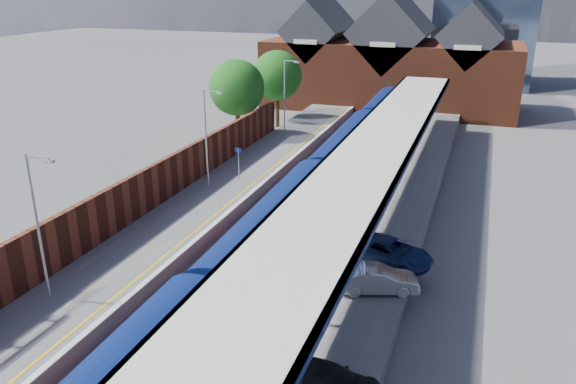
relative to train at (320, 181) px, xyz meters
name	(u,v)px	position (x,y,z in m)	size (l,w,h in m)	color
ground	(326,176)	(-1.49, 7.13, -2.12)	(240.00, 240.00, 0.00)	#5B5B5E
ballast_bed	(285,222)	(-1.49, -2.87, -2.09)	(6.00, 76.00, 0.06)	#473D33
rails	(284,221)	(-1.49, -2.87, -2.00)	(4.51, 76.00, 0.14)	slate
left_platform	(209,205)	(-6.99, -2.87, -1.62)	(5.00, 76.00, 1.00)	#565659
right_platform	(376,228)	(4.51, -2.87, -1.62)	(6.00, 76.00, 1.00)	#565659
coping_left	(240,202)	(-4.64, -2.87, -1.10)	(0.30, 76.00, 0.05)	silver
coping_right	(331,214)	(1.66, -2.87, -1.10)	(0.30, 76.00, 0.05)	silver
yellow_line	(232,201)	(-5.24, -2.87, -1.12)	(0.14, 76.00, 0.01)	yellow
train	(320,181)	(0.00, 0.00, 0.00)	(3.11, 65.95, 3.45)	#0C1B55
canopy	(378,145)	(3.99, -0.92, 3.13)	(4.50, 52.00, 4.48)	navy
lamp_post_b	(39,220)	(-7.86, -16.87, 2.87)	(1.48, 0.18, 7.00)	#A5A8AA
lamp_post_c	(208,133)	(-7.86, -0.87, 2.87)	(1.48, 0.18, 7.00)	#A5A8AA
lamp_post_d	(286,92)	(-7.86, 15.13, 2.87)	(1.48, 0.18, 7.00)	#A5A8AA
platform_sign	(239,158)	(-6.49, 1.13, 0.57)	(0.55, 0.08, 2.50)	#A5A8AA
brick_wall	(116,207)	(-9.59, -9.33, 0.33)	(0.35, 50.00, 3.86)	maroon
station_building	(391,63)	(-1.49, 35.13, 3.33)	(30.00, 12.12, 13.78)	maroon
tree_near	(238,89)	(-11.84, 13.04, 3.23)	(5.20, 5.20, 8.10)	#382314
tree_far	(278,77)	(-10.84, 21.04, 3.23)	(5.20, 5.20, 8.10)	#382314
parked_car_silver	(378,279)	(6.18, -11.14, -0.49)	(1.33, 3.83, 1.26)	#AEAEB3
parked_car_dark	(327,383)	(5.91, -18.96, -0.49)	(1.76, 4.33, 1.26)	black
parked_car_blue	(390,251)	(6.22, -7.97, -0.49)	(2.09, 4.54, 1.26)	navy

